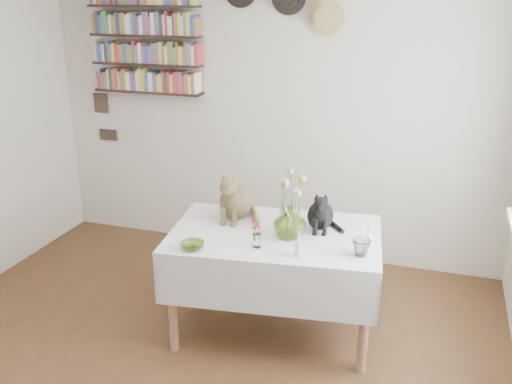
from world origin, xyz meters
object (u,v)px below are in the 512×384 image
(dining_table, at_px, (275,258))
(bookshelf_unit, at_px, (146,40))
(black_cat, at_px, (321,208))
(flower_vase, at_px, (290,222))
(tabby_cat, at_px, (236,193))

(dining_table, bearing_deg, bookshelf_unit, 142.29)
(dining_table, xyz_separation_m, black_cat, (0.27, 0.17, 0.33))
(dining_table, distance_m, black_cat, 0.45)
(flower_vase, distance_m, bookshelf_unit, 2.25)
(tabby_cat, distance_m, flower_vase, 0.50)
(tabby_cat, height_order, black_cat, tabby_cat)
(dining_table, relative_size, tabby_cat, 4.04)
(dining_table, relative_size, black_cat, 5.18)
(black_cat, height_order, bookshelf_unit, bookshelf_unit)
(bookshelf_unit, bearing_deg, black_cat, -29.32)
(black_cat, bearing_deg, tabby_cat, 168.48)
(tabby_cat, bearing_deg, dining_table, -26.59)
(dining_table, xyz_separation_m, tabby_cat, (-0.34, 0.17, 0.37))
(dining_table, xyz_separation_m, bookshelf_unit, (-1.51, 1.17, 1.28))
(tabby_cat, bearing_deg, black_cat, 0.29)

